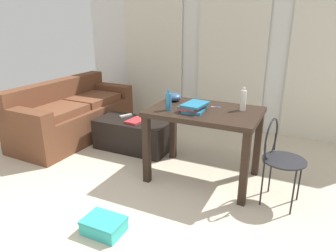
{
  "coord_description": "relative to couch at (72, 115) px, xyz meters",
  "views": [
    {
      "loc": [
        1.17,
        -1.39,
        1.69
      ],
      "look_at": [
        -0.35,
        1.8,
        0.43
      ],
      "focal_mm": 32.88,
      "sensor_mm": 36.0,
      "label": 1
    }
  ],
  "objects": [
    {
      "name": "ground_plane",
      "position": [
        1.94,
        -0.6,
        -0.33
      ],
      "size": [
        8.05,
        8.05,
        0.0
      ],
      "primitive_type": "plane",
      "color": "beige"
    },
    {
      "name": "curtains",
      "position": [
        1.94,
        1.39,
        0.79
      ],
      "size": [
        3.69,
        0.03,
        2.23
      ],
      "color": "beige",
      "rests_on": "ground"
    },
    {
      "name": "bottle_near",
      "position": [
        2.5,
        -0.21,
        0.57
      ],
      "size": [
        0.06,
        0.06,
        0.24
      ],
      "color": "beige",
      "rests_on": "craft_table"
    },
    {
      "name": "wire_chair",
      "position": [
        2.91,
        -0.49,
        0.19
      ],
      "size": [
        0.4,
        0.41,
        0.83
      ],
      "color": "black",
      "rests_on": "ground"
    },
    {
      "name": "craft_table",
      "position": [
        2.14,
        -0.36,
        0.34
      ],
      "size": [
        1.13,
        0.77,
        0.79
      ],
      "color": "black",
      "rests_on": "ground"
    },
    {
      "name": "book_stack",
      "position": [
        2.06,
        -0.44,
        0.5
      ],
      "size": [
        0.26,
        0.33,
        0.08
      ],
      "color": "#1E668C",
      "rests_on": "craft_table"
    },
    {
      "name": "couch",
      "position": [
        0.0,
        0.0,
        0.0
      ],
      "size": [
        0.85,
        1.88,
        0.82
      ],
      "color": "brown",
      "rests_on": "ground"
    },
    {
      "name": "coffee_table",
      "position": [
        1.03,
        0.0,
        -0.13
      ],
      "size": [
        0.99,
        0.49,
        0.4
      ],
      "color": "black",
      "rests_on": "ground"
    },
    {
      "name": "bottle_far",
      "position": [
        1.81,
        -0.54,
        0.55
      ],
      "size": [
        0.06,
        0.06,
        0.22
      ],
      "color": "teal",
      "rests_on": "craft_table"
    },
    {
      "name": "tv_remote_primary",
      "position": [
        0.86,
        0.11,
        0.08
      ],
      "size": [
        0.12,
        0.19,
        0.02
      ],
      "primitive_type": "cube",
      "rotation": [
        0.0,
        0.0,
        -0.43
      ],
      "color": "#B7B7B2",
      "rests_on": "coffee_table"
    },
    {
      "name": "bowl",
      "position": [
        1.72,
        -0.18,
        0.5
      ],
      "size": [
        0.16,
        0.16,
        0.09
      ],
      "primitive_type": "ellipsoid",
      "color": "#2D4C7A",
      "rests_on": "craft_table"
    },
    {
      "name": "magazine",
      "position": [
        1.1,
        -0.02,
        0.09
      ],
      "size": [
        0.21,
        0.3,
        0.02
      ],
      "primitive_type": "cube",
      "rotation": [
        0.0,
        0.0,
        -0.11
      ],
      "color": "red",
      "rests_on": "coffee_table"
    },
    {
      "name": "scissors",
      "position": [
        2.23,
        -0.22,
        0.46
      ],
      "size": [
        0.1,
        0.05,
        0.0
      ],
      "color": "#9EA0A5",
      "rests_on": "craft_table"
    },
    {
      "name": "shoebox",
      "position": [
        1.72,
        -1.59,
        -0.26
      ],
      "size": [
        0.33,
        0.25,
        0.13
      ],
      "color": "#33B2AD",
      "rests_on": "ground"
    },
    {
      "name": "wall_back",
      "position": [
        1.94,
        1.47,
        0.94
      ],
      "size": [
        5.18,
        0.1,
        2.53
      ],
      "primitive_type": "cube",
      "color": "silver",
      "rests_on": "ground"
    }
  ]
}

